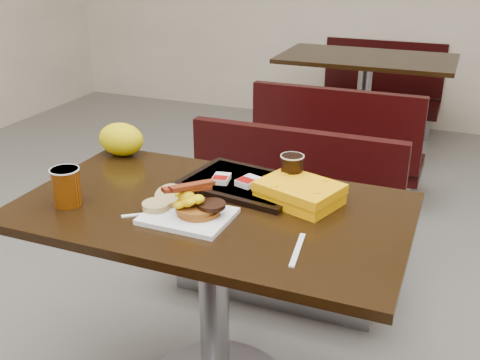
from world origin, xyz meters
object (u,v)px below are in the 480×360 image
at_px(paper_bag, 121,139).
at_px(table_near, 214,307).
at_px(fork, 138,215).
at_px(coffee_cup_far, 292,170).
at_px(platter, 188,216).
at_px(coffee_cup_near, 66,187).
at_px(tray, 245,183).
at_px(bench_near_n, 280,222).
at_px(pancake_stack, 199,209).
at_px(bench_far_s, 341,139).
at_px(table_far, 362,108).
at_px(bench_far_n, 378,88).
at_px(clamshell, 300,193).
at_px(hashbrown_sleeve_left, 221,179).
at_px(hashbrown_sleeve_right, 249,182).
at_px(knife, 297,250).

bearing_deg(paper_bag, table_near, -29.26).
height_order(fork, coffee_cup_far, coffee_cup_far).
height_order(platter, coffee_cup_near, coffee_cup_near).
distance_m(table_near, tray, 0.43).
relative_size(bench_near_n, pancake_stack, 7.89).
xyz_separation_m(bench_far_s, fork, (-0.18, -2.04, 0.39)).
bearing_deg(table_far, table_near, -90.00).
relative_size(bench_far_n, paper_bag, 5.60).
bearing_deg(table_near, coffee_cup_near, -159.60).
bearing_deg(tray, table_far, 99.98).
height_order(coffee_cup_near, clamshell, coffee_cup_near).
bearing_deg(tray, clamshell, -5.39).
height_order(tray, clamshell, clamshell).
height_order(hashbrown_sleeve_left, paper_bag, paper_bag).
distance_m(bench_near_n, hashbrown_sleeve_left, 0.69).
distance_m(bench_far_n, tray, 3.14).
distance_m(hashbrown_sleeve_left, hashbrown_sleeve_right, 0.09).
distance_m(bench_near_n, tray, 0.66).
bearing_deg(platter, bench_near_n, 88.75).
bearing_deg(tray, table_near, -92.21).
height_order(pancake_stack, hashbrown_sleeve_right, pancake_stack).
xyz_separation_m(fork, coffee_cup_far, (0.36, 0.36, 0.07)).
xyz_separation_m(bench_far_s, coffee_cup_near, (-0.42, -2.06, 0.45)).
relative_size(table_near, hashbrown_sleeve_right, 15.58).
height_order(hashbrown_sleeve_left, clamshell, clamshell).
height_order(platter, pancake_stack, pancake_stack).
bearing_deg(bench_near_n, coffee_cup_near, -116.08).
height_order(knife, paper_bag, paper_bag).
xyz_separation_m(platter, clamshell, (0.27, 0.23, 0.02)).
bearing_deg(coffee_cup_far, bench_near_n, 111.23).
bearing_deg(bench_far_s, clamshell, -82.24).
bearing_deg(paper_bag, bench_far_n, 80.44).
distance_m(bench_near_n, platter, 0.90).
bearing_deg(hashbrown_sleeve_left, table_near, -87.13).
distance_m(table_near, clamshell, 0.49).
bearing_deg(table_near, table_far, 90.00).
relative_size(pancake_stack, hashbrown_sleeve_left, 1.78).
bearing_deg(coffee_cup_near, bench_far_n, 83.09).
bearing_deg(table_near, bench_far_n, 90.00).
bearing_deg(tray, pancake_stack, -89.20).
height_order(knife, hashbrown_sleeve_right, hashbrown_sleeve_right).
bearing_deg(table_near, hashbrown_sleeve_right, 69.61).
bearing_deg(clamshell, table_far, 114.44).
bearing_deg(bench_far_n, hashbrown_sleeve_left, -90.62).
bearing_deg(bench_far_s, coffee_cup_far, -83.64).
relative_size(tray, paper_bag, 2.21).
bearing_deg(coffee_cup_near, fork, 3.62).
distance_m(bench_far_s, fork, 2.09).
relative_size(table_far, coffee_cup_near, 10.15).
height_order(table_far, fork, fork).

